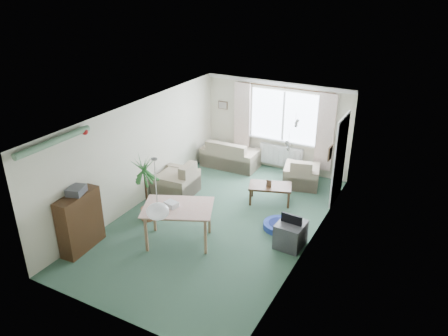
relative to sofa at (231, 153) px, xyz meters
The scene contains 25 objects.
ground 2.99m from the sofa, 68.20° to the right, with size 6.50×6.50×0.00m, color #325341.
window 1.78m from the sofa, 20.27° to the left, with size 1.80×0.03×1.30m, color white.
curtain_rod 2.33m from the sofa, 17.10° to the left, with size 2.60×0.03×0.03m, color black.
curtain_left 0.98m from the sofa, 68.46° to the left, with size 0.45×0.08×2.00m, color beige.
curtain_right 2.63m from the sofa, ahead, with size 0.45×0.08×2.00m, color beige.
radiator 1.37m from the sofa, 18.70° to the left, with size 1.20×0.10×0.55m, color white.
doorway 3.19m from the sofa, 10.11° to the right, with size 0.03×0.95×2.00m, color black.
pendant_lamp 5.33m from the sofa, 75.56° to the right, with size 0.36×0.36×0.36m, color white.
tinsel_garland 5.46m from the sofa, 99.22° to the right, with size 1.60×1.60×0.12m, color #196626.
bauble_cluster_a 3.54m from the sofa, 37.63° to the right, with size 0.20×0.20×0.20m, color silver.
bauble_cluster_b 4.47m from the sofa, 48.48° to the right, with size 0.20×0.20×0.20m, color silver.
wall_picture_back 1.36m from the sofa, 136.17° to the left, with size 0.28×0.03×0.22m, color brown.
wall_picture_right 3.64m from the sofa, 26.71° to the right, with size 0.03×0.24×0.30m, color brown.
sofa is the anchor object (origin of this frame).
armchair_corner 2.12m from the sofa, ahead, with size 0.85×0.80×0.76m, color beige.
armchair_left 2.13m from the sofa, 100.84° to the right, with size 0.92×0.87×0.82m, color tan.
coffee_table 2.26m from the sofa, 38.80° to the right, with size 0.97×0.54×0.44m, color black.
photo_frame 2.29m from the sofa, 40.24° to the right, with size 0.12×0.02×0.16m, color brown.
bookshelf 4.90m from the sofa, 98.70° to the right, with size 0.32×0.95×1.17m, color black.
hifi_box 4.93m from the sofa, 98.98° to the right, with size 0.28×0.35×0.14m, color #404045.
houseplant 3.40m from the sofa, 94.81° to the right, with size 0.63×0.63×1.47m, color #216027.
dining_table 3.86m from the sofa, 78.08° to the right, with size 1.24×0.82×0.77m, color #998153.
gift_box 3.91m from the sofa, 79.86° to the right, with size 0.25×0.18×0.12m, color white.
tv_cube 4.02m from the sofa, 45.77° to the right, with size 0.51×0.56×0.51m, color #2F3034.
pet_bed 3.38m from the sofa, 45.07° to the right, with size 0.66×0.66×0.13m, color navy.
Camera 1 is at (3.95, -7.10, 4.96)m, focal length 35.00 mm.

